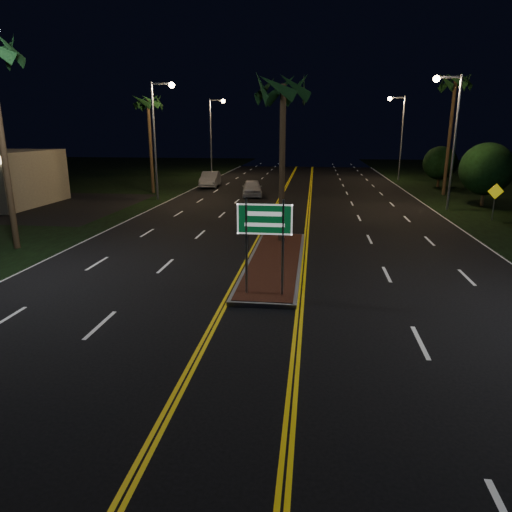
% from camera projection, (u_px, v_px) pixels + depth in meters
% --- Properties ---
extents(ground, '(120.00, 120.00, 0.00)m').
position_uv_depth(ground, '(253.00, 333.00, 12.72)').
color(ground, black).
rests_on(ground, ground).
extents(median_island, '(2.25, 10.25, 0.17)m').
position_uv_depth(median_island, '(275.00, 261.00, 19.39)').
color(median_island, gray).
rests_on(median_island, ground).
extents(highway_sign, '(1.80, 0.08, 3.20)m').
position_uv_depth(highway_sign, '(265.00, 228.00, 14.75)').
color(highway_sign, gray).
rests_on(highway_sign, ground).
extents(streetlight_left_mid, '(1.91, 0.44, 9.00)m').
position_uv_depth(streetlight_left_mid, '(159.00, 128.00, 35.44)').
color(streetlight_left_mid, gray).
rests_on(streetlight_left_mid, ground).
extents(streetlight_left_far, '(1.91, 0.44, 9.00)m').
position_uv_depth(streetlight_left_far, '(214.00, 128.00, 54.56)').
color(streetlight_left_far, gray).
rests_on(streetlight_left_far, ground).
extents(streetlight_right_mid, '(1.91, 0.44, 9.00)m').
position_uv_depth(streetlight_right_mid, '(450.00, 127.00, 30.96)').
color(streetlight_right_mid, gray).
rests_on(streetlight_right_mid, ground).
extents(streetlight_right_far, '(1.91, 0.44, 9.00)m').
position_uv_depth(streetlight_right_far, '(399.00, 128.00, 50.08)').
color(streetlight_right_far, gray).
rests_on(streetlight_right_far, ground).
extents(palm_median, '(2.40, 2.40, 8.30)m').
position_uv_depth(palm_median, '(283.00, 89.00, 20.82)').
color(palm_median, '#382819').
rests_on(palm_median, ground).
extents(palm_left_far, '(2.40, 2.40, 8.80)m').
position_uv_depth(palm_left_far, '(148.00, 102.00, 38.97)').
color(palm_left_far, '#382819').
rests_on(palm_left_far, ground).
extents(palm_right_far, '(2.40, 2.40, 10.30)m').
position_uv_depth(palm_right_far, '(455.00, 84.00, 37.41)').
color(palm_right_far, '#382819').
rests_on(palm_right_far, ground).
extents(shrub_mid, '(3.78, 3.78, 4.62)m').
position_uv_depth(shrub_mid, '(486.00, 169.00, 33.24)').
color(shrub_mid, '#382819').
rests_on(shrub_mid, ground).
extents(shrub_far, '(3.24, 3.24, 3.96)m').
position_uv_depth(shrub_far, '(440.00, 163.00, 44.85)').
color(shrub_far, '#382819').
rests_on(shrub_far, ground).
extents(car_near, '(2.76, 5.11, 1.62)m').
position_uv_depth(car_near, '(252.00, 187.00, 38.90)').
color(car_near, silver).
rests_on(car_near, ground).
extents(car_far, '(2.60, 5.38, 1.74)m').
position_uv_depth(car_far, '(210.00, 178.00, 45.20)').
color(car_far, silver).
rests_on(car_far, ground).
extents(warning_sign, '(0.96, 0.08, 2.29)m').
position_uv_depth(warning_sign, '(495.00, 197.00, 28.29)').
color(warning_sign, gray).
rests_on(warning_sign, ground).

